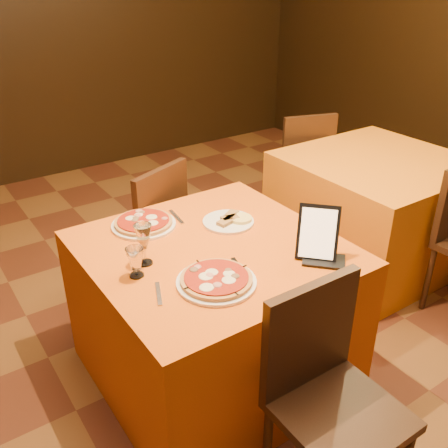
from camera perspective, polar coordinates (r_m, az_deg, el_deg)
floor at (r=2.59m, az=3.73°, el=-19.55°), size 6.00×7.00×0.01m
wall_back at (r=5.01m, az=-22.68°, el=20.02°), size 6.00×0.01×2.80m
main_table at (r=2.48m, az=-1.23°, el=-10.10°), size 1.10×1.10×0.75m
side_table at (r=3.61m, az=16.70°, el=1.52°), size 1.10×1.10×0.75m
chair_main_near at (r=1.96m, az=13.16°, el=-20.38°), size 0.48×0.48×0.91m
chair_main_far at (r=3.04m, az=-9.60°, el=-1.08°), size 0.53×0.53×0.91m
chair_side_far at (r=4.08m, az=8.30°, el=6.67°), size 0.51×0.51×0.91m
pizza_near at (r=2.01m, az=-0.88°, el=-6.47°), size 0.33×0.33×0.03m
pizza_far at (r=2.47m, az=-9.17°, el=0.07°), size 0.32×0.32×0.03m
cutlet_dish at (r=2.47m, az=0.49°, el=0.38°), size 0.25×0.25×0.03m
wine_glass at (r=2.13m, az=-9.14°, el=-2.30°), size 0.09×0.09×0.19m
water_glass at (r=2.06m, az=-10.07°, el=-4.34°), size 0.09×0.09×0.13m
tablet at (r=2.17m, az=10.68°, el=-0.98°), size 0.19×0.20×0.23m
knife at (r=2.07m, az=2.15°, el=-5.88°), size 0.08×0.23×0.01m
fork_near at (r=1.97m, az=-7.48°, el=-7.90°), size 0.08×0.15×0.01m
fork_far at (r=2.54m, az=-5.48°, el=0.82°), size 0.04×0.17×0.01m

